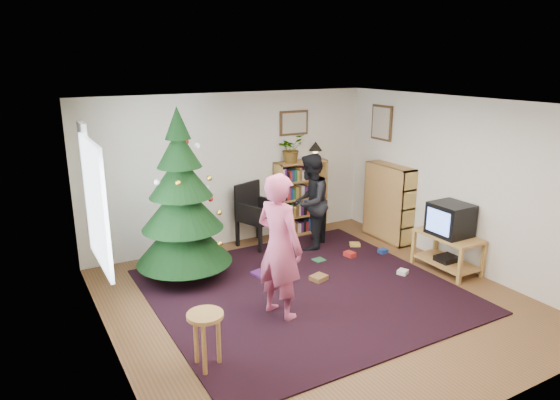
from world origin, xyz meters
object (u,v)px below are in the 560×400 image
stool (206,326)px  person_by_chair (310,202)px  tv_stand (448,249)px  picture_back (294,123)px  person_standing (279,247)px  table_lamp (315,147)px  crt_tv (450,219)px  bookshelf_back (300,197)px  picture_right (382,123)px  bookshelf_right (389,202)px  armchair (256,211)px  potted_plant (291,148)px  christmas_tree (182,210)px

stool → person_by_chair: person_by_chair is taller
tv_stand → picture_back: bearing=112.3°
person_standing → table_lamp: bearing=-59.3°
table_lamp → crt_tv: bearing=-74.1°
picture_back → person_standing: 3.29m
bookshelf_back → crt_tv: size_ratio=2.43×
stool → picture_right: bearing=30.0°
bookshelf_right → armchair: bearing=66.0°
tv_stand → armchair: size_ratio=0.91×
crt_tv → stool: 4.02m
bookshelf_back → armchair: bearing=-173.1°
bookshelf_right → armchair: size_ratio=1.25×
picture_back → crt_tv: size_ratio=1.03×
bookshelf_back → potted_plant: size_ratio=2.70×
christmas_tree → table_lamp: 2.92m
bookshelf_back → table_lamp: size_ratio=4.07×
picture_right → crt_tv: 2.23m
picture_right → person_standing: 3.73m
tv_stand → crt_tv: 0.46m
picture_right → potted_plant: picture_right is taller
christmas_tree → armchair: christmas_tree is taller
picture_back → bookshelf_right: size_ratio=0.42×
stool → picture_back: bearing=47.4°
picture_back → person_standing: bearing=-124.0°
picture_right → table_lamp: picture_right is taller
bookshelf_back → bookshelf_right: bearing=-42.5°
person_standing → potted_plant: size_ratio=3.68×
picture_right → person_by_chair: bearing=-174.6°
potted_plant → stool: bearing=-132.4°
crt_tv → armchair: 3.07m
picture_right → armchair: bearing=167.8°
christmas_tree → person_standing: (0.64, -1.58, -0.12)m
bookshelf_right → armchair: bookshelf_right is taller
crt_tv → tv_stand: bearing=0.0°
bookshelf_right → crt_tv: bearing=175.1°
bookshelf_back → tv_stand: 2.69m
person_by_chair → crt_tv: bearing=85.9°
stool → tv_stand: bearing=7.9°
tv_stand → person_by_chair: (-1.28, 1.74, 0.46)m
armchair → table_lamp: bearing=-15.4°
christmas_tree → stool: bearing=-103.6°
stool → christmas_tree: bearing=76.4°
bookshelf_right → table_lamp: 1.57m
potted_plant → table_lamp: size_ratio=1.50×
christmas_tree → bookshelf_back: size_ratio=1.86×
picture_right → tv_stand: bearing=-97.7°
bookshelf_back → potted_plant: (-0.20, 0.00, 0.88)m
armchair → person_by_chair: bearing=-63.5°
armchair → potted_plant: size_ratio=2.17×
bookshelf_back → person_by_chair: size_ratio=0.83×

